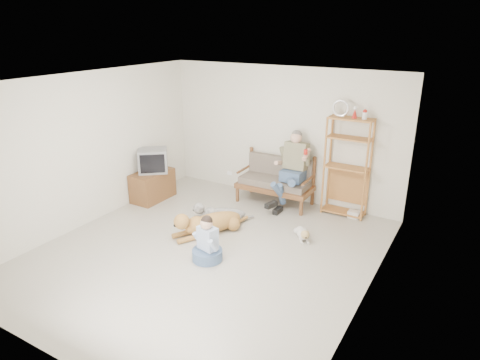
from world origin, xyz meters
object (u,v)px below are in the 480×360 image
Objects in this scene: etagere at (347,166)px; tv_stand at (152,185)px; loveseat at (276,180)px; golden_retriever at (207,223)px.

etagere is 3.93m from tv_stand.
loveseat is 1.46m from etagere.
golden_retriever is (-0.42, -1.88, -0.29)m from loveseat.
loveseat is 1.95m from golden_retriever.
loveseat is at bearing 27.81° from tv_stand.
golden_retriever is at bearing -103.63° from loveseat.
loveseat is at bearing -175.07° from etagere.
loveseat reaches higher than tv_stand.
etagere reaches higher than loveseat.
tv_stand is (-2.28, -1.16, -0.19)m from loveseat.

